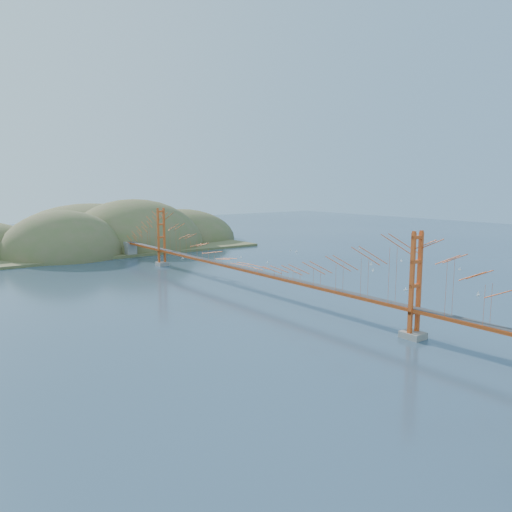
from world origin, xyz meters
TOP-DOWN VIEW (x-y plane):
  - ground at (0.00, 0.00)m, footprint 320.00×320.00m
  - bridge at (0.00, 0.18)m, footprint 2.20×94.40m
  - far_headlands at (2.21, 68.52)m, footprint 84.00×58.00m
  - sailboat_9 at (43.68, 4.25)m, footprint 0.54×0.56m
  - sailboat_7 at (18.80, 28.74)m, footprint 0.50×0.45m
  - sailboat_12 at (7.95, 35.90)m, footprint 0.59×0.52m
  - sailboat_16 at (18.96, 19.51)m, footprint 0.49×0.46m
  - sailboat_2 at (25.26, -23.31)m, footprint 0.64×0.53m
  - sailboat_6 at (19.74, -14.50)m, footprint 0.58×0.58m
  - sailboat_0 at (10.65, 2.70)m, footprint 0.66×0.66m
  - sailboat_11 at (47.28, 1.99)m, footprint 0.60×0.60m
  - sailboat_1 at (16.38, 7.67)m, footprint 0.70×0.70m
  - sailboat_14 at (34.85, 5.14)m, footprint 0.52×0.61m
  - sailboat_15 at (35.60, 31.29)m, footprint 0.53×0.61m
  - sailboat_4 at (29.47, 0.11)m, footprint 0.52×0.53m
  - sailboat_5 at (43.72, -9.34)m, footprint 0.49×0.59m
  - sailboat_17 at (50.92, 22.44)m, footprint 0.55×0.44m
  - sailboat_extra_0 at (34.96, 28.35)m, footprint 0.61×0.61m

SIDE VIEW (x-z plane):
  - ground at x=0.00m, z-range 0.00..0.00m
  - far_headlands at x=2.21m, z-range -12.50..12.50m
  - sailboat_16 at x=18.96m, z-range -0.14..0.41m
  - sailboat_7 at x=18.80m, z-range -0.15..0.42m
  - sailboat_4 at x=29.47m, z-range -0.16..0.44m
  - sailboat_6 at x=19.74m, z-range -0.16..0.45m
  - sailboat_9 at x=43.68m, z-range -0.17..0.46m
  - sailboat_17 at x=50.92m, z-range -0.18..0.47m
  - sailboat_11 at x=47.28m, z-range -0.18..0.47m
  - sailboat_12 at x=7.95m, z-range -0.18..0.48m
  - sailboat_extra_0 at x=34.96m, z-range -0.19..0.49m
  - sailboat_5 at x=43.72m, z-range -0.19..0.50m
  - sailboat_15 at x=35.60m, z-range -0.19..0.50m
  - sailboat_14 at x=34.85m, z-range -0.19..0.50m
  - sailboat_0 at x=10.65m, z-range -0.21..0.53m
  - sailboat_2 at x=25.26m, z-range -0.21..0.53m
  - sailboat_1 at x=16.38m, z-range -0.21..0.53m
  - bridge at x=0.00m, z-range 1.01..13.01m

